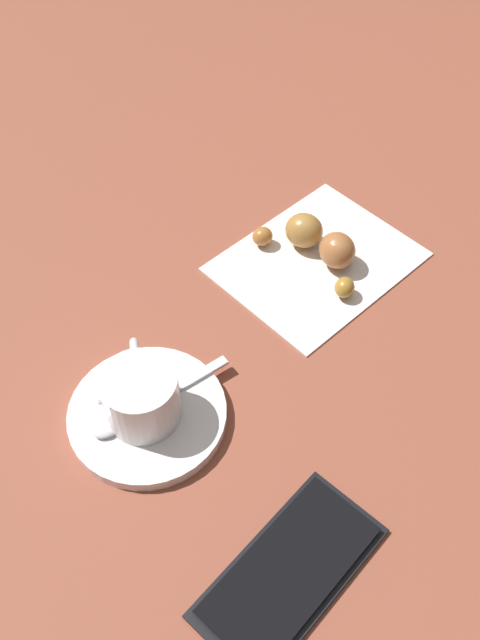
{
  "coord_description": "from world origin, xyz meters",
  "views": [
    {
      "loc": [
        -0.19,
        -0.38,
        0.53
      ],
      "look_at": [
        0.01,
        -0.02,
        0.02
      ],
      "focal_mm": 38.89,
      "sensor_mm": 36.0,
      "label": 1
    }
  ],
  "objects_px": {
    "espresso_cup": "(141,395)",
    "napkin": "(317,261)",
    "sugar_packet": "(124,378)",
    "croissant": "(318,243)",
    "teaspoon": "(140,409)",
    "saucer": "(148,415)",
    "cell_phone": "(290,571)"
  },
  "relations": [
    {
      "from": "croissant",
      "to": "napkin",
      "type": "bearing_deg",
      "value": -115.13
    },
    {
      "from": "saucer",
      "to": "teaspoon",
      "type": "relative_size",
      "value": 1.02
    },
    {
      "from": "cell_phone",
      "to": "teaspoon",
      "type": "bearing_deg",
      "value": 103.87
    },
    {
      "from": "sugar_packet",
      "to": "croissant",
      "type": "xyz_separation_m",
      "value": [
        0.24,
        0.06,
        0.01
      ]
    },
    {
      "from": "napkin",
      "to": "cell_phone",
      "type": "bearing_deg",
      "value": -126.06
    },
    {
      "from": "sugar_packet",
      "to": "croissant",
      "type": "bearing_deg",
      "value": -171.31
    },
    {
      "from": "saucer",
      "to": "teaspoon",
      "type": "bearing_deg",
      "value": 145.19
    },
    {
      "from": "croissant",
      "to": "cell_phone",
      "type": "xyz_separation_m",
      "value": [
        -0.2,
        -0.27,
        -0.02
      ]
    },
    {
      "from": "teaspoon",
      "to": "napkin",
      "type": "relative_size",
      "value": 0.7
    },
    {
      "from": "saucer",
      "to": "cell_phone",
      "type": "xyz_separation_m",
      "value": [
        0.04,
        -0.18,
        -0.0
      ]
    },
    {
      "from": "napkin",
      "to": "saucer",
      "type": "bearing_deg",
      "value": -159.05
    },
    {
      "from": "espresso_cup",
      "to": "teaspoon",
      "type": "bearing_deg",
      "value": 132.66
    },
    {
      "from": "saucer",
      "to": "croissant",
      "type": "bearing_deg",
      "value": 22.02
    },
    {
      "from": "espresso_cup",
      "to": "napkin",
      "type": "bearing_deg",
      "value": 20.66
    },
    {
      "from": "teaspoon",
      "to": "sugar_packet",
      "type": "height_order",
      "value": "teaspoon"
    },
    {
      "from": "teaspoon",
      "to": "napkin",
      "type": "bearing_deg",
      "value": 19.94
    },
    {
      "from": "sugar_packet",
      "to": "napkin",
      "type": "bearing_deg",
      "value": -172.58
    },
    {
      "from": "saucer",
      "to": "sugar_packet",
      "type": "height_order",
      "value": "sugar_packet"
    },
    {
      "from": "saucer",
      "to": "espresso_cup",
      "type": "xyz_separation_m",
      "value": [
        -0.0,
        0.0,
        0.03
      ]
    },
    {
      "from": "espresso_cup",
      "to": "cell_phone",
      "type": "distance_m",
      "value": 0.18
    },
    {
      "from": "saucer",
      "to": "napkin",
      "type": "xyz_separation_m",
      "value": [
        0.23,
        0.09,
        -0.0
      ]
    },
    {
      "from": "espresso_cup",
      "to": "teaspoon",
      "type": "distance_m",
      "value": 0.02
    },
    {
      "from": "cell_phone",
      "to": "espresso_cup",
      "type": "bearing_deg",
      "value": 103.35
    },
    {
      "from": "sugar_packet",
      "to": "croissant",
      "type": "distance_m",
      "value": 0.25
    },
    {
      "from": "croissant",
      "to": "saucer",
      "type": "bearing_deg",
      "value": -157.98
    },
    {
      "from": "teaspoon",
      "to": "croissant",
      "type": "bearing_deg",
      "value": 21.02
    },
    {
      "from": "espresso_cup",
      "to": "croissant",
      "type": "relative_size",
      "value": 0.7
    },
    {
      "from": "sugar_packet",
      "to": "croissant",
      "type": "relative_size",
      "value": 0.48
    },
    {
      "from": "espresso_cup",
      "to": "sugar_packet",
      "type": "distance_m",
      "value": 0.05
    },
    {
      "from": "teaspoon",
      "to": "sugar_packet",
      "type": "xyz_separation_m",
      "value": [
        -0.0,
        0.04,
        0.0
      ]
    },
    {
      "from": "teaspoon",
      "to": "sugar_packet",
      "type": "distance_m",
      "value": 0.04
    },
    {
      "from": "saucer",
      "to": "sugar_packet",
      "type": "relative_size",
      "value": 2.26
    }
  ]
}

